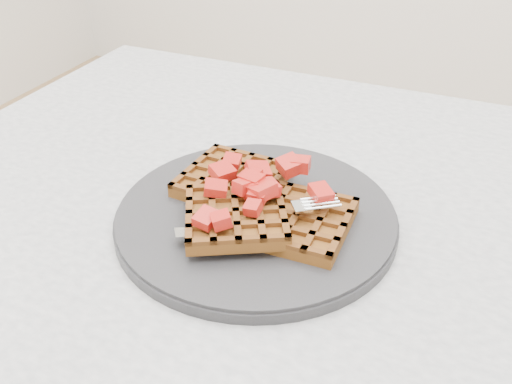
# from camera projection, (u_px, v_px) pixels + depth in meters

# --- Properties ---
(table) EXTENTS (1.20, 0.80, 0.75)m
(table) POSITION_uv_depth(u_px,v_px,m) (366.00, 309.00, 0.68)
(table) COLOR beige
(table) RESTS_ON ground
(plate) EXTENTS (0.31, 0.31, 0.02)m
(plate) POSITION_uv_depth(u_px,v_px,m) (256.00, 216.00, 0.62)
(plate) COLOR #242427
(plate) RESTS_ON table
(waffles) EXTENTS (0.21, 0.20, 0.03)m
(waffles) POSITION_uv_depth(u_px,v_px,m) (255.00, 204.00, 0.61)
(waffles) COLOR brown
(waffles) RESTS_ON plate
(strawberry_pile) EXTENTS (0.15, 0.15, 0.02)m
(strawberry_pile) POSITION_uv_depth(u_px,v_px,m) (256.00, 181.00, 0.60)
(strawberry_pile) COLOR #9B0905
(strawberry_pile) RESTS_ON waffles
(fork) EXTENTS (0.16, 0.12, 0.02)m
(fork) POSITION_uv_depth(u_px,v_px,m) (270.00, 225.00, 0.58)
(fork) COLOR silver
(fork) RESTS_ON plate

